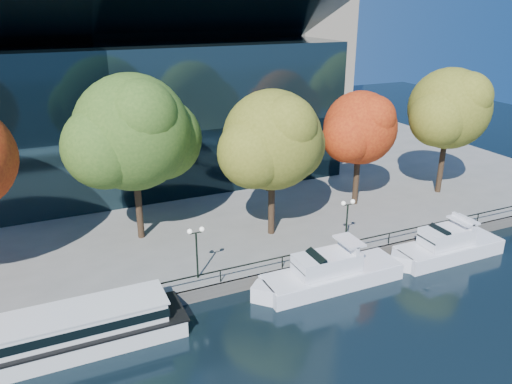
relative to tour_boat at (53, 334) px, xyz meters
name	(u,v)px	position (x,y,z in m)	size (l,w,h in m)	color
ground	(238,318)	(11.46, -1.24, -1.34)	(160.00, 160.00, 0.00)	black
promenade	(132,162)	(11.46, 35.14, -0.84)	(90.00, 67.08, 1.00)	slate
railing	(220,271)	(11.46, 2.01, 0.60)	(88.20, 0.08, 0.99)	black
convention_building	(98,110)	(7.46, 30.55, 7.17)	(50.00, 24.57, 21.43)	black
tour_boat	(53,334)	(0.00, 0.00, 0.00)	(16.58, 3.70, 3.15)	silver
cruiser_near	(327,273)	(19.08, -0.19, -0.26)	(12.03, 3.10, 3.48)	white
cruiser_far	(445,246)	(30.32, -0.44, -0.24)	(10.62, 2.94, 3.47)	white
tree_2	(135,135)	(7.99, 11.67, 8.72)	(11.70, 9.59, 13.94)	black
tree_3	(274,142)	(18.53, 7.84, 7.90)	(10.32, 8.46, 12.54)	black
tree_4	(362,129)	(29.14, 10.60, 7.28)	(8.74, 7.16, 11.27)	black
tree_5	(451,110)	(39.21, 9.73, 8.42)	(10.17, 8.34, 13.00)	black
lamp_1	(196,241)	(10.15, 3.26, 2.64)	(1.26, 0.36, 4.03)	black
lamp_2	(347,212)	(22.98, 3.26, 2.64)	(1.26, 0.36, 4.03)	black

